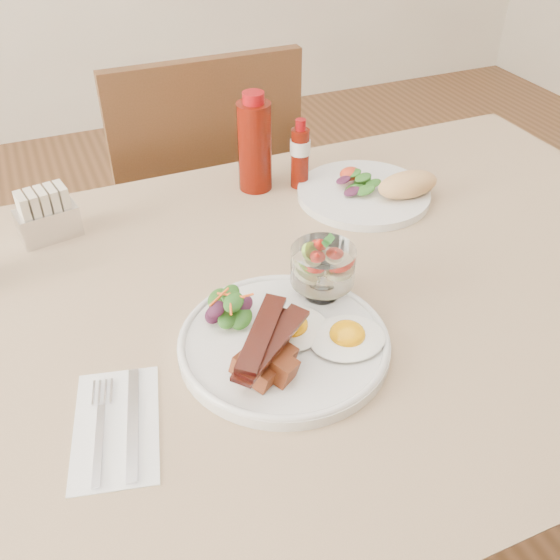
{
  "coord_description": "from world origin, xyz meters",
  "views": [
    {
      "loc": [
        -0.34,
        -0.65,
        1.33
      ],
      "look_at": [
        -0.08,
        -0.04,
        0.82
      ],
      "focal_mm": 40.0,
      "sensor_mm": 36.0,
      "label": 1
    }
  ],
  "objects": [
    {
      "name": "table",
      "position": [
        0.0,
        0.0,
        0.66
      ],
      "size": [
        1.33,
        0.88,
        0.75
      ],
      "color": "#532F1A",
      "rests_on": "ground"
    },
    {
      "name": "chair_far",
      "position": [
        0.0,
        0.66,
        0.52
      ],
      "size": [
        0.42,
        0.42,
        0.93
      ],
      "color": "#532F1A",
      "rests_on": "ground"
    },
    {
      "name": "main_plate",
      "position": [
        -0.1,
        -0.1,
        0.76
      ],
      "size": [
        0.28,
        0.28,
        0.02
      ],
      "primitive_type": "cylinder",
      "color": "silver",
      "rests_on": "table"
    },
    {
      "name": "fried_eggs",
      "position": [
        -0.06,
        -0.11,
        0.78
      ],
      "size": [
        0.17,
        0.14,
        0.03
      ],
      "rotation": [
        0.0,
        0.0,
        -0.01
      ],
      "color": "white",
      "rests_on": "main_plate"
    },
    {
      "name": "bacon_potato_pile",
      "position": [
        -0.14,
        -0.14,
        0.8
      ],
      "size": [
        0.13,
        0.12,
        0.06
      ],
      "rotation": [
        0.0,
        0.0,
        0.3
      ],
      "color": "brown",
      "rests_on": "main_plate"
    },
    {
      "name": "side_salad",
      "position": [
        -0.15,
        -0.03,
        0.79
      ],
      "size": [
        0.08,
        0.07,
        0.04
      ],
      "rotation": [
        0.0,
        0.0,
        0.23
      ],
      "color": "#1A4F15",
      "rests_on": "main_plate"
    },
    {
      "name": "fruit_cup",
      "position": [
        -0.02,
        -0.03,
        0.82
      ],
      "size": [
        0.09,
        0.09,
        0.09
      ],
      "rotation": [
        0.0,
        0.0,
        0.21
      ],
      "color": "white",
      "rests_on": "main_plate"
    },
    {
      "name": "second_plate",
      "position": [
        0.21,
        0.2,
        0.77
      ],
      "size": [
        0.25,
        0.24,
        0.06
      ],
      "rotation": [
        0.0,
        0.0,
        -0.19
      ],
      "color": "silver",
      "rests_on": "table"
    },
    {
      "name": "ketchup_bottle",
      "position": [
        0.02,
        0.33,
        0.84
      ],
      "size": [
        0.08,
        0.08,
        0.18
      ],
      "rotation": [
        0.0,
        0.0,
        0.35
      ],
      "color": "#520D04",
      "rests_on": "table"
    },
    {
      "name": "hot_sauce_bottle",
      "position": [
        0.1,
        0.3,
        0.82
      ],
      "size": [
        0.04,
        0.04,
        0.13
      ],
      "rotation": [
        0.0,
        0.0,
        0.03
      ],
      "color": "#520D04",
      "rests_on": "table"
    },
    {
      "name": "sugar_caddy",
      "position": [
        -0.35,
        0.3,
        0.79
      ],
      "size": [
        0.1,
        0.07,
        0.09
      ],
      "rotation": [
        0.0,
        0.0,
        0.18
      ],
      "color": "silver",
      "rests_on": "table"
    },
    {
      "name": "napkin_cutlery",
      "position": [
        -0.33,
        -0.14,
        0.75
      ],
      "size": [
        0.14,
        0.19,
        0.01
      ],
      "rotation": [
        0.0,
        0.0,
        -0.23
      ],
      "color": "white",
      "rests_on": "table"
    }
  ]
}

